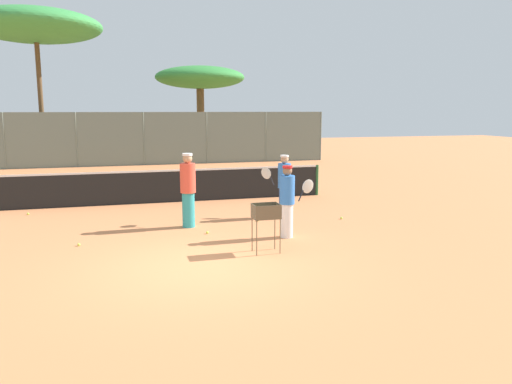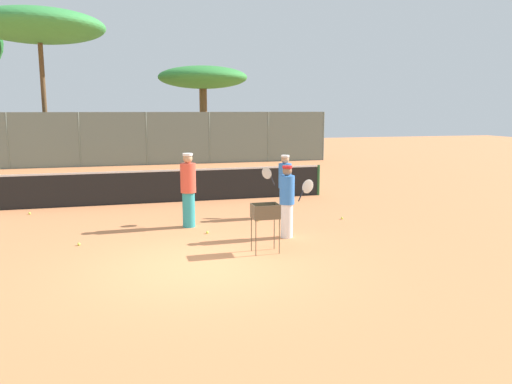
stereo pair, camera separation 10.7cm
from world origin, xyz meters
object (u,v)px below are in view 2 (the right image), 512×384
(player_yellow_shirt, at_px, (285,185))
(player_white_outfit, at_px, (188,189))
(player_red_cap, at_px, (287,201))
(parked_car, at_px, (59,151))
(tennis_net, at_px, (167,185))
(ball_cart, at_px, (265,215))

(player_yellow_shirt, bearing_deg, player_white_outfit, 46.74)
(player_red_cap, relative_size, parked_car, 0.41)
(tennis_net, relative_size, player_red_cap, 6.26)
(player_white_outfit, relative_size, ball_cart, 1.83)
(player_yellow_shirt, distance_m, ball_cart, 3.61)
(tennis_net, height_order, player_white_outfit, player_white_outfit)
(parked_car, bearing_deg, ball_cart, -73.01)
(player_yellow_shirt, bearing_deg, player_red_cap, 109.32)
(player_red_cap, relative_size, ball_cart, 1.63)
(player_red_cap, distance_m, player_yellow_shirt, 2.30)
(tennis_net, distance_m, ball_cart, 6.54)
(player_red_cap, xyz_separation_m, parked_car, (-7.07, 19.28, -0.22))
(tennis_net, height_order, ball_cart, tennis_net)
(player_red_cap, distance_m, parked_car, 20.54)
(ball_cart, bearing_deg, player_white_outfit, 114.19)
(player_yellow_shirt, relative_size, ball_cart, 1.67)
(tennis_net, xyz_separation_m, player_red_cap, (2.32, -5.29, 0.33))
(player_red_cap, bearing_deg, player_yellow_shirt, 68.24)
(tennis_net, xyz_separation_m, ball_cart, (1.47, -6.37, 0.24))
(player_yellow_shirt, height_order, parked_car, player_yellow_shirt)
(tennis_net, bearing_deg, ball_cart, -77.02)
(tennis_net, height_order, player_red_cap, player_red_cap)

